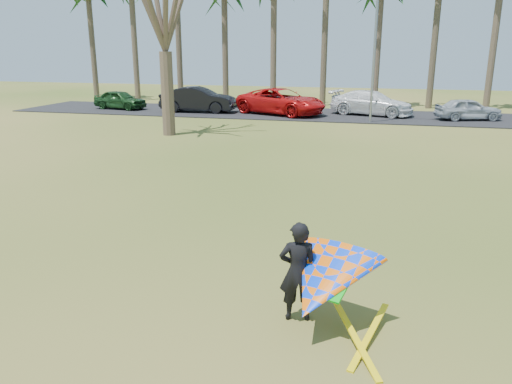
% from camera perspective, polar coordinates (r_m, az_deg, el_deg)
% --- Properties ---
extents(ground, '(100.00, 100.00, 0.00)m').
position_cam_1_polar(ground, '(10.30, -2.79, -8.90)').
color(ground, '#294F11').
rests_on(ground, ground).
extents(parking_strip, '(46.00, 7.00, 0.06)m').
position_cam_1_polar(parking_strip, '(34.30, 9.68, 8.65)').
color(parking_strip, black).
rests_on(parking_strip, ground).
extents(streetlight, '(2.28, 0.18, 8.00)m').
position_cam_1_polar(streetlight, '(30.92, 13.72, 15.88)').
color(streetlight, gray).
rests_on(streetlight, ground).
extents(car_0, '(4.19, 2.28, 1.35)m').
position_cam_1_polar(car_0, '(38.39, -15.27, 10.15)').
color(car_0, '#193E19').
rests_on(car_0, parking_strip).
extents(car_1, '(5.30, 2.09, 1.72)m').
position_cam_1_polar(car_1, '(35.51, -6.61, 10.46)').
color(car_1, black).
rests_on(car_1, parking_strip).
extents(car_2, '(6.79, 5.12, 1.71)m').
position_cam_1_polar(car_2, '(34.09, 2.89, 10.31)').
color(car_2, red).
rests_on(car_2, parking_strip).
extents(car_3, '(5.89, 3.72, 1.59)m').
position_cam_1_polar(car_3, '(34.52, 13.07, 9.89)').
color(car_3, white).
rests_on(car_3, parking_strip).
extents(car_4, '(4.21, 2.60, 1.34)m').
position_cam_1_polar(car_4, '(33.93, 23.09, 8.71)').
color(car_4, '#A9B0B7').
rests_on(car_4, parking_strip).
extents(kite_flyer, '(2.13, 2.39, 2.02)m').
position_cam_1_polar(kite_flyer, '(8.01, 7.42, -10.00)').
color(kite_flyer, black).
rests_on(kite_flyer, ground).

